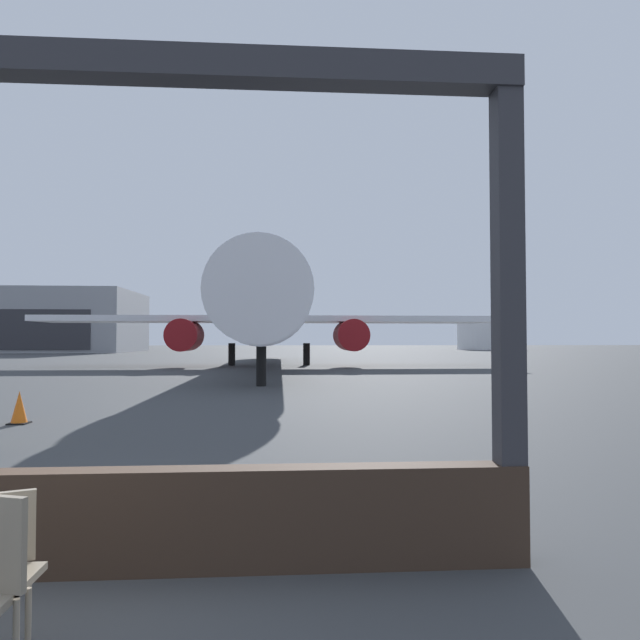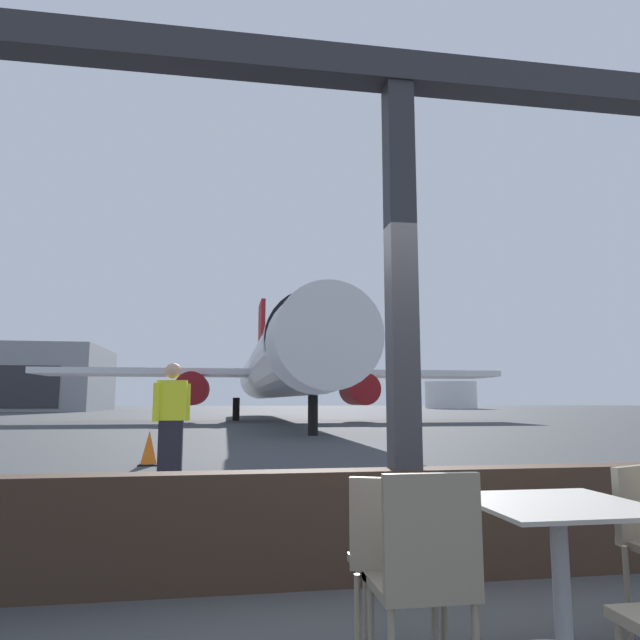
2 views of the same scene
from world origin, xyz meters
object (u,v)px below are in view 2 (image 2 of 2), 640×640
Objects in this scene: distant_hangar at (21,379)px; cafe_chair_side_extra at (425,567)px; traffic_cone at (149,449)px; dining_table at (561,571)px; ground_crew_worker at (171,424)px; airplane at (277,368)px; fuel_storage_tank at (451,395)px; cafe_chair_aisle_right at (396,553)px.

cafe_chair_side_extra is at bearing -70.81° from distant_hangar.
cafe_chair_side_extra is 1.42× the size of traffic_cone.
cafe_chair_side_extra is at bearing -161.89° from dining_table.
distant_hangar is (-26.31, 75.58, 3.45)m from cafe_chair_side_extra.
traffic_cone is at bearing -70.05° from distant_hangar.
distant_hangar reaches higher than ground_crew_worker.
ground_crew_worker is 3.45m from traffic_cone.
dining_table is 1.20× the size of traffic_cone.
cafe_chair_side_extra is 0.03× the size of airplane.
ground_crew_worker reaches higher than dining_table.
ground_crew_worker reaches higher than traffic_cone.
ground_crew_worker is 0.09× the size of distant_hangar.
dining_table is 0.45× the size of ground_crew_worker.
distant_hangar is at bearing -168.82° from fuel_storage_tank.
traffic_cone is at bearing 108.29° from dining_table.
fuel_storage_tank is at bearing 67.88° from cafe_chair_side_extra.
cafe_chair_side_extra reaches higher than cafe_chair_aisle_right.
airplane reaches higher than traffic_cone.
cafe_chair_aisle_right is at bearing -112.21° from fuel_storage_tank.
ground_crew_worker is (-3.84, -26.73, -2.30)m from airplane.
fuel_storage_tank is at bearing 68.25° from dining_table.
cafe_chair_side_extra is at bearing -94.01° from airplane.
distant_hangar is (-26.28, 75.26, 3.47)m from cafe_chair_aisle_right.
airplane is 4.37× the size of fuel_storage_tank.
dining_table is 9.48m from traffic_cone.
dining_table is at bearing -70.25° from distant_hangar.
dining_table is at bearing -68.03° from ground_crew_worker.
dining_table is 32.56m from airplane.
dining_table is at bearing -71.71° from traffic_cone.
cafe_chair_side_extra reaches higher than dining_table.
fuel_storage_tank is (62.00, 12.26, -1.81)m from distant_hangar.
distant_hangar reaches higher than dining_table.
airplane is 20.98× the size of ground_crew_worker.
airplane is at bearing 87.27° from dining_table.
dining_table is 94.33m from fuel_storage_tank.
distant_hangar is at bearing 109.95° from traffic_cone.
fuel_storage_tank is at bearing 58.81° from airplane.
airplane is (2.32, 32.32, 2.69)m from cafe_chair_aisle_right.
ground_crew_worker is at bearing 111.97° from dining_table.
cafe_chair_aisle_right is at bearing -76.11° from traffic_cone.
cafe_chair_aisle_right is 32.52m from airplane.
fuel_storage_tank reaches higher than cafe_chair_aisle_right.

